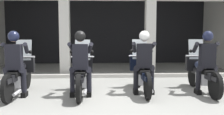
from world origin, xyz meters
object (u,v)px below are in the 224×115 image
(police_officer_center_right, at_px, (144,57))
(police_officer_center_left, at_px, (80,58))
(police_officer_far_left, at_px, (15,58))
(motorcycle_center_right, at_px, (142,72))
(motorcycle_far_right, at_px, (202,72))
(police_officer_far_right, at_px, (207,57))
(motorcycle_center_left, at_px, (82,74))
(motorcycle_far_left, at_px, (19,74))

(police_officer_center_right, bearing_deg, police_officer_center_left, 174.79)
(police_officer_far_left, relative_size, motorcycle_center_right, 0.78)
(police_officer_center_left, relative_size, police_officer_center_right, 1.00)
(police_officer_center_left, bearing_deg, motorcycle_far_right, -8.26)
(police_officer_center_right, height_order, police_officer_far_right, same)
(motorcycle_center_left, bearing_deg, police_officer_center_right, -19.01)
(motorcycle_far_left, distance_m, motorcycle_center_left, 1.56)
(police_officer_center_left, relative_size, police_officer_far_right, 1.00)
(motorcycle_far_left, height_order, police_officer_center_right, police_officer_center_right)
(police_officer_far_left, xyz_separation_m, motorcycle_center_right, (3.12, 0.44, -0.44))
(police_officer_center_left, distance_m, police_officer_far_right, 3.12)
(motorcycle_far_left, height_order, motorcycle_far_right, same)
(police_officer_far_right, bearing_deg, police_officer_center_left, 169.88)
(motorcycle_far_left, height_order, motorcycle_center_right, same)
(motorcycle_far_right, bearing_deg, motorcycle_center_right, 165.02)
(motorcycle_far_right, height_order, police_officer_far_right, police_officer_far_right)
(motorcycle_far_right, bearing_deg, police_officer_far_right, -102.23)
(motorcycle_center_left, distance_m, police_officer_center_right, 1.62)
(motorcycle_center_right, bearing_deg, motorcycle_far_left, 171.06)
(police_officer_far_right, bearing_deg, police_officer_far_left, 168.99)
(police_officer_center_left, xyz_separation_m, police_officer_center_right, (1.56, 0.18, 0.00))
(motorcycle_far_left, xyz_separation_m, police_officer_far_right, (4.67, -0.21, 0.44))
(motorcycle_center_left, distance_m, motorcycle_far_right, 3.12)
(motorcycle_far_left, height_order, police_officer_center_left, police_officer_center_left)
(motorcycle_far_left, height_order, police_officer_far_left, police_officer_far_left)
(motorcycle_center_left, relative_size, police_officer_far_right, 1.29)
(motorcycle_center_right, distance_m, police_officer_far_right, 1.66)
(police_officer_far_right, bearing_deg, motorcycle_center_right, 154.81)
(police_officer_far_left, height_order, police_officer_far_right, same)
(police_officer_far_left, distance_m, motorcycle_center_left, 1.64)
(police_officer_center_left, relative_size, motorcycle_far_right, 0.78)
(motorcycle_far_left, distance_m, police_officer_center_right, 3.15)
(police_officer_center_right, bearing_deg, motorcycle_far_right, -4.52)
(police_officer_center_right, distance_m, police_officer_far_right, 1.56)
(motorcycle_center_left, relative_size, motorcycle_far_right, 1.00)
(police_officer_center_right, distance_m, motorcycle_far_right, 1.63)
(police_officer_center_left, height_order, police_officer_far_right, same)
(motorcycle_center_left, xyz_separation_m, police_officer_far_right, (3.11, -0.18, 0.44))
(motorcycle_center_left, height_order, motorcycle_center_right, same)
(motorcycle_center_right, bearing_deg, police_officer_far_left, 176.22)
(police_officer_far_left, height_order, police_officer_center_left, same)
(motorcycle_far_left, relative_size, motorcycle_center_left, 1.00)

